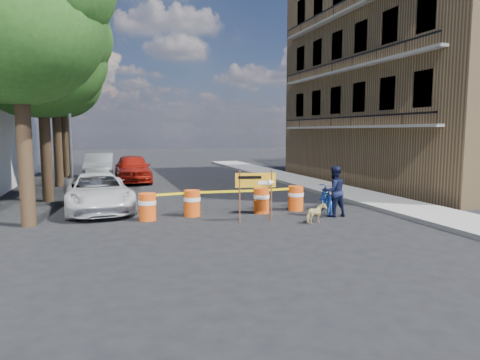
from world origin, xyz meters
TOP-DOWN VIEW (x-y plane):
  - ground at (0.00, 0.00)m, footprint 120.00×120.00m
  - sidewalk_east at (6.20, 6.00)m, footprint 2.40×40.00m
  - apartment_building at (12.00, 8.00)m, footprint 8.00×16.00m
  - tree_near at (-6.73, 2.00)m, footprint 5.46×5.20m
  - tree_mid_a at (-6.74, 7.00)m, footprint 5.25×5.00m
  - tree_mid_b at (-6.73, 12.00)m, footprint 5.67×5.40m
  - tree_far at (-6.74, 17.00)m, footprint 5.04×4.80m
  - streetlamp at (-5.93, 9.50)m, footprint 1.25×0.18m
  - barrel_far_left at (-3.21, 1.78)m, footprint 0.58×0.58m
  - barrel_mid_left at (-1.67, 2.03)m, footprint 0.58×0.58m
  - barrel_mid_right at (0.80, 1.82)m, footprint 0.58×0.58m
  - barrel_far_right at (2.20, 1.93)m, footprint 0.58×0.58m
  - detour_sign at (0.24, 0.43)m, footprint 1.30×0.40m
  - pedestrian at (2.96, 0.49)m, footprint 0.86×0.68m
  - bicycle at (3.09, 1.20)m, footprint 1.07×1.29m
  - dog at (1.86, -0.32)m, footprint 0.81×0.61m
  - suv_white at (-4.80, 4.08)m, footprint 2.69×5.13m
  - sedan_red at (-2.96, 12.90)m, footprint 1.93×4.73m
  - sedan_silver at (-4.80, 15.57)m, footprint 1.82×4.77m

SIDE VIEW (x-z plane):
  - ground at x=0.00m, z-range 0.00..0.00m
  - sidewalk_east at x=6.20m, z-range 0.00..0.15m
  - dog at x=1.86m, z-range 0.00..0.62m
  - barrel_far_left at x=-3.21m, z-range 0.02..0.92m
  - barrel_mid_left at x=-1.67m, z-range 0.02..0.92m
  - barrel_mid_right at x=0.80m, z-range 0.02..0.92m
  - barrel_far_right at x=2.20m, z-range 0.02..0.92m
  - suv_white at x=-4.80m, z-range 0.00..1.38m
  - sedan_silver at x=-4.80m, z-range 0.00..1.55m
  - sedan_red at x=-2.96m, z-range 0.00..1.61m
  - pedestrian at x=2.96m, z-range 0.00..1.76m
  - bicycle at x=3.09m, z-range 0.00..2.11m
  - detour_sign at x=0.24m, z-range 0.38..2.08m
  - streetlamp at x=-5.93m, z-range 0.38..8.38m
  - apartment_building at x=12.00m, z-range 0.00..12.00m
  - tree_mid_a at x=-6.74m, z-range 1.67..10.34m
  - tree_far at x=-6.74m, z-range 1.80..10.64m
  - tree_near at x=-6.73m, z-range 1.79..10.94m
  - tree_mid_b at x=-6.73m, z-range 1.90..11.53m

